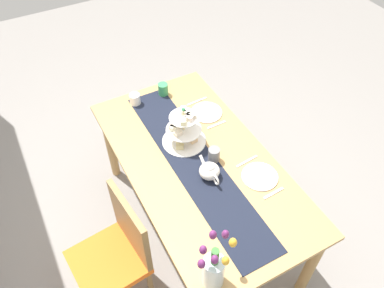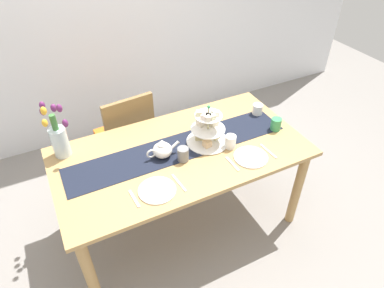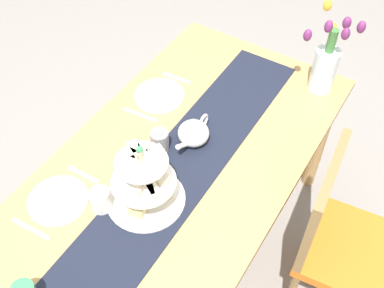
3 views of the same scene
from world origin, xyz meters
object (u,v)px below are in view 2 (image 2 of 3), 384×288
at_px(cream_jug, 257,109).
at_px(knife_left, 179,183).
at_px(knife_right, 268,151).
at_px(mug_orange, 276,124).
at_px(chair_left, 127,134).
at_px(fork_right, 232,164).
at_px(tiered_cake_stand, 208,129).
at_px(tulip_vase, 58,137).
at_px(dinner_plate_left, 157,190).
at_px(mug_white_text, 230,142).
at_px(teapot, 162,150).
at_px(dinner_plate_right, 251,157).
at_px(fork_left, 134,199).
at_px(dining_table, 181,162).
at_px(mug_grey, 183,154).

bearing_deg(cream_jug, knife_left, -154.46).
bearing_deg(knife_right, knife_left, 180.00).
height_order(knife_right, mug_orange, mug_orange).
distance_m(chair_left, mug_orange, 1.25).
relative_size(fork_right, knife_right, 0.88).
relative_size(tiered_cake_stand, fork_right, 2.03).
bearing_deg(mug_orange, chair_left, 140.27).
height_order(knife_left, fork_right, same).
distance_m(tulip_vase, cream_jug, 1.48).
height_order(dinner_plate_left, mug_white_text, mug_white_text).
distance_m(teapot, fork_right, 0.47).
xyz_separation_m(tiered_cake_stand, tulip_vase, (-0.94, 0.32, 0.04)).
bearing_deg(knife_left, dinner_plate_right, 0.00).
xyz_separation_m(fork_left, dinner_plate_right, (0.82, 0.00, 0.00)).
bearing_deg(knife_left, tiered_cake_stand, 38.51).
relative_size(teapot, mug_orange, 2.51).
relative_size(dining_table, mug_orange, 18.25).
height_order(chair_left, dinner_plate_right, chair_left).
bearing_deg(dinner_plate_left, chair_left, 84.56).
height_order(chair_left, mug_grey, chair_left).
bearing_deg(dining_table, fork_right, -49.05).
distance_m(mug_grey, mug_orange, 0.76).
relative_size(dinner_plate_right, knife_right, 1.35).
relative_size(fork_left, mug_grey, 1.58).
distance_m(fork_left, mug_orange, 1.18).
xyz_separation_m(fork_left, mug_orange, (1.17, 0.19, 0.04)).
relative_size(cream_jug, fork_right, 0.57).
relative_size(knife_left, dinner_plate_right, 0.74).
height_order(dining_table, knife_left, knife_left).
bearing_deg(fork_left, dining_table, 32.60).
xyz_separation_m(teapot, knife_right, (0.67, -0.28, -0.06)).
height_order(dining_table, tulip_vase, tulip_vase).
height_order(cream_jug, mug_grey, mug_grey).
bearing_deg(knife_right, fork_right, 180.00).
bearing_deg(fork_left, tiered_cake_stand, 23.66).
bearing_deg(tiered_cake_stand, knife_left, -141.49).
distance_m(tulip_vase, mug_grey, 0.82).
relative_size(chair_left, dinner_plate_left, 3.96).
xyz_separation_m(knife_right, mug_white_text, (-0.21, 0.16, 0.04)).
bearing_deg(mug_grey, knife_right, -18.08).
height_order(chair_left, fork_right, chair_left).
xyz_separation_m(teapot, tulip_vase, (-0.60, 0.32, 0.09)).
distance_m(tiered_cake_stand, fork_left, 0.71).
bearing_deg(teapot, cream_jug, 9.19).
height_order(cream_jug, dinner_plate_left, cream_jug).
relative_size(dinner_plate_left, mug_orange, 2.42).
relative_size(knife_left, fork_right, 1.13).
distance_m(dinner_plate_left, knife_left, 0.15).
bearing_deg(tulip_vase, chair_left, 33.97).
height_order(fork_right, mug_grey, mug_grey).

